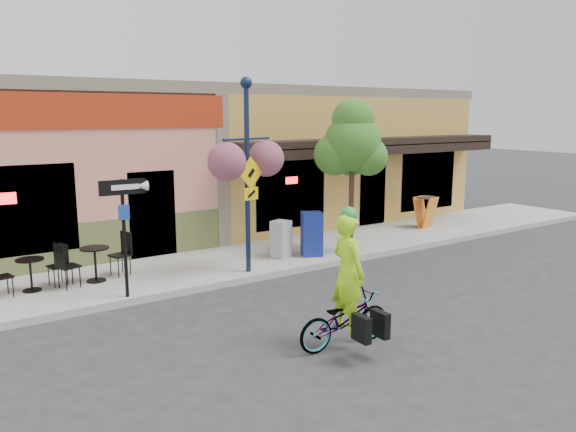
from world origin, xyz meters
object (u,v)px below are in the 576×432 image
at_px(cyclist_rider, 348,288).
at_px(street_tree, 352,175).
at_px(bicycle, 345,319).
at_px(newspaper_box_grey, 281,239).
at_px(one_way_sign, 125,239).
at_px(newspaper_box_blue, 312,234).
at_px(lamp_post, 247,177).
at_px(building, 192,157).

height_order(cyclist_rider, street_tree, street_tree).
relative_size(bicycle, newspaper_box_grey, 1.85).
height_order(bicycle, cyclist_rider, cyclist_rider).
xyz_separation_m(one_way_sign, newspaper_box_grey, (4.21, 0.88, -0.70)).
bearing_deg(cyclist_rider, newspaper_box_blue, -27.35).
distance_m(cyclist_rider, one_way_sign, 4.57).
bearing_deg(newspaper_box_grey, newspaper_box_blue, -42.37).
xyz_separation_m(newspaper_box_blue, street_tree, (1.11, -0.21, 1.43)).
xyz_separation_m(bicycle, cyclist_rider, (0.05, 0.00, 0.51)).
bearing_deg(lamp_post, newspaper_box_grey, 12.61).
bearing_deg(cyclist_rider, building, -9.01).
height_order(one_way_sign, newspaper_box_grey, one_way_sign).
relative_size(cyclist_rider, newspaper_box_grey, 2.07).
relative_size(lamp_post, one_way_sign, 1.87).
relative_size(bicycle, lamp_post, 0.39).
height_order(newspaper_box_grey, street_tree, street_tree).
distance_m(newspaper_box_blue, street_tree, 1.82).
bearing_deg(cyclist_rider, street_tree, -37.95).
distance_m(building, cyclist_rider, 11.14).
bearing_deg(bicycle, cyclist_rider, -86.68).
bearing_deg(newspaper_box_grey, building, 65.85).
height_order(building, lamp_post, building).
distance_m(bicycle, street_tree, 6.04).
distance_m(cyclist_rider, newspaper_box_blue, 5.29).
relative_size(building, cyclist_rider, 9.52).
xyz_separation_m(bicycle, lamp_post, (0.68, 4.18, 1.87)).
bearing_deg(building, cyclist_rider, -102.33).
distance_m(cyclist_rider, lamp_post, 4.44).
height_order(building, bicycle, building).
bearing_deg(one_way_sign, cyclist_rider, -58.11).
xyz_separation_m(bicycle, street_tree, (3.85, 4.33, 1.69)).
bearing_deg(street_tree, building, 102.54).
bearing_deg(street_tree, lamp_post, -177.22).
height_order(lamp_post, one_way_sign, lamp_post).
xyz_separation_m(one_way_sign, street_tree, (6.06, 0.37, 0.83)).
relative_size(newspaper_box_blue, newspaper_box_grey, 1.21).
xyz_separation_m(lamp_post, newspaper_box_blue, (2.07, 0.36, -1.61)).
distance_m(one_way_sign, newspaper_box_blue, 5.02).
xyz_separation_m(one_way_sign, newspaper_box_blue, (4.95, 0.58, -0.60)).
distance_m(bicycle, newspaper_box_blue, 5.31).
xyz_separation_m(lamp_post, newspaper_box_grey, (1.33, 0.66, -1.71)).
relative_size(building, newspaper_box_blue, 16.36).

